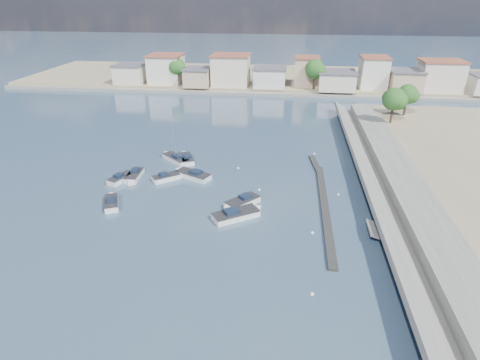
# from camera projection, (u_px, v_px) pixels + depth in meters

# --- Properties ---
(ground) EXTENTS (400.00, 400.00, 0.00)m
(ground) POSITION_uv_depth(u_px,v_px,m) (279.00, 133.00, 79.72)
(ground) COLOR #344F68
(ground) RESTS_ON ground
(seawall_walkway) EXTENTS (5.00, 90.00, 1.80)m
(seawall_walkway) POSITION_uv_depth(u_px,v_px,m) (412.00, 197.00, 53.05)
(seawall_walkway) COLOR slate
(seawall_walkway) RESTS_ON ground
(breakwater) EXTENTS (2.00, 31.02, 0.35)m
(breakwater) POSITION_uv_depth(u_px,v_px,m) (323.00, 198.00, 54.38)
(breakwater) COLOR black
(breakwater) RESTS_ON ground
(far_shore_land) EXTENTS (160.00, 40.00, 1.40)m
(far_shore_land) POSITION_uv_depth(u_px,v_px,m) (285.00, 78.00, 126.06)
(far_shore_land) COLOR gray
(far_shore_land) RESTS_ON ground
(far_shore_quay) EXTENTS (160.00, 2.50, 0.80)m
(far_shore_quay) POSITION_uv_depth(u_px,v_px,m) (283.00, 95.00, 107.35)
(far_shore_quay) COLOR slate
(far_shore_quay) RESTS_ON ground
(far_town) EXTENTS (113.01, 12.80, 8.35)m
(far_town) POSITION_uv_depth(u_px,v_px,m) (324.00, 74.00, 109.52)
(far_town) COLOR beige
(far_town) RESTS_ON far_shore_land
(shore_trees) EXTENTS (74.56, 38.32, 7.92)m
(shore_trees) POSITION_uv_depth(u_px,v_px,m) (317.00, 75.00, 101.34)
(shore_trees) COLOR #38281E
(shore_trees) RESTS_ON ground
(motorboat_a) EXTENTS (3.20, 4.64, 1.48)m
(motorboat_a) POSITION_uv_depth(u_px,v_px,m) (111.00, 203.00, 52.75)
(motorboat_a) COLOR white
(motorboat_a) RESTS_ON ground
(motorboat_b) EXTENTS (4.20, 3.78, 1.48)m
(motorboat_b) POSITION_uv_depth(u_px,v_px,m) (168.00, 178.00, 59.82)
(motorboat_b) COLOR white
(motorboat_b) RESTS_ON ground
(motorboat_c) EXTENTS (6.09, 4.35, 1.48)m
(motorboat_c) POSITION_uv_depth(u_px,v_px,m) (192.00, 175.00, 60.67)
(motorboat_c) COLOR white
(motorboat_c) RESTS_ON ground
(motorboat_d) EXTENTS (4.75, 4.97, 1.48)m
(motorboat_d) POSITION_uv_depth(u_px,v_px,m) (241.00, 203.00, 52.67)
(motorboat_d) COLOR white
(motorboat_d) RESTS_ON ground
(motorboat_e) EXTENTS (3.21, 4.73, 1.48)m
(motorboat_e) POSITION_uv_depth(u_px,v_px,m) (122.00, 178.00, 59.66)
(motorboat_e) COLOR white
(motorboat_e) RESTS_ON ground
(motorboat_f) EXTENTS (3.55, 5.07, 1.48)m
(motorboat_f) POSITION_uv_depth(u_px,v_px,m) (186.00, 159.00, 66.59)
(motorboat_f) COLOR white
(motorboat_f) RESTS_ON ground
(motorboat_g) EXTENTS (2.00, 5.24, 1.48)m
(motorboat_g) POSITION_uv_depth(u_px,v_px,m) (134.00, 176.00, 60.23)
(motorboat_g) COLOR white
(motorboat_g) RESTS_ON ground
(motorboat_h) EXTENTS (6.12, 5.12, 1.48)m
(motorboat_h) POSITION_uv_depth(u_px,v_px,m) (238.00, 214.00, 49.93)
(motorboat_h) COLOR white
(motorboat_h) RESTS_ON ground
(sailboat) EXTENTS (5.43, 5.11, 9.00)m
(sailboat) POSITION_uv_depth(u_px,v_px,m) (175.00, 158.00, 66.53)
(sailboat) COLOR white
(sailboat) RESTS_ON ground
(mooring_buoys) EXTENTS (15.34, 36.30, 0.38)m
(mooring_buoys) POSITION_uv_depth(u_px,v_px,m) (294.00, 197.00, 54.92)
(mooring_buoys) COLOR white
(mooring_buoys) RESTS_ON ground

